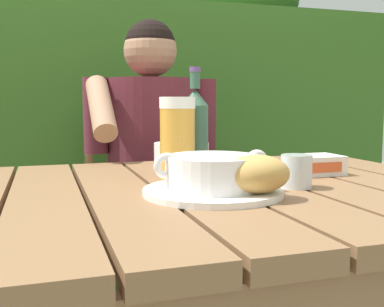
{
  "coord_description": "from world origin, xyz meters",
  "views": [
    {
      "loc": [
        -0.29,
        -0.92,
        0.94
      ],
      "look_at": [
        0.01,
        0.02,
        0.83
      ],
      "focal_mm": 43.42,
      "sensor_mm": 36.0,
      "label": 1
    }
  ],
  "objects_px": {
    "serving_plate": "(213,191)",
    "bread_roll": "(256,174)",
    "water_glass_small": "(296,171)",
    "butter_tub": "(314,165)",
    "beer_glass": "(177,138)",
    "beer_bottle": "(195,130)",
    "chair_near_diner": "(143,212)",
    "person_eating": "(153,162)",
    "table_knife": "(258,181)",
    "soup_bowl": "(213,171)",
    "diner_bowl": "(181,154)"
  },
  "relations": [
    {
      "from": "beer_bottle",
      "to": "diner_bowl",
      "type": "xyz_separation_m",
      "value": [
        0.02,
        0.18,
        -0.08
      ]
    },
    {
      "from": "butter_tub",
      "to": "diner_bowl",
      "type": "height_order",
      "value": "diner_bowl"
    },
    {
      "from": "beer_glass",
      "to": "beer_bottle",
      "type": "relative_size",
      "value": 0.72
    },
    {
      "from": "beer_glass",
      "to": "beer_bottle",
      "type": "bearing_deg",
      "value": 40.54
    },
    {
      "from": "table_knife",
      "to": "serving_plate",
      "type": "bearing_deg",
      "value": -147.82
    },
    {
      "from": "beer_glass",
      "to": "beer_bottle",
      "type": "height_order",
      "value": "beer_bottle"
    },
    {
      "from": "water_glass_small",
      "to": "beer_glass",
      "type": "bearing_deg",
      "value": 137.58
    },
    {
      "from": "bread_roll",
      "to": "table_knife",
      "type": "relative_size",
      "value": 0.8
    },
    {
      "from": "serving_plate",
      "to": "table_knife",
      "type": "bearing_deg",
      "value": 32.18
    },
    {
      "from": "bread_roll",
      "to": "person_eating",
      "type": "bearing_deg",
      "value": 89.99
    },
    {
      "from": "chair_near_diner",
      "to": "beer_bottle",
      "type": "xyz_separation_m",
      "value": [
        -0.02,
        -0.73,
        0.38
      ]
    },
    {
      "from": "person_eating",
      "to": "bread_roll",
      "type": "distance_m",
      "value": 0.85
    },
    {
      "from": "water_glass_small",
      "to": "table_knife",
      "type": "bearing_deg",
      "value": 123.76
    },
    {
      "from": "bread_roll",
      "to": "beer_bottle",
      "type": "height_order",
      "value": "beer_bottle"
    },
    {
      "from": "chair_near_diner",
      "to": "beer_glass",
      "type": "bearing_deg",
      "value": -95.64
    },
    {
      "from": "diner_bowl",
      "to": "table_knife",
      "type": "bearing_deg",
      "value": -77.05
    },
    {
      "from": "chair_near_diner",
      "to": "bread_roll",
      "type": "height_order",
      "value": "chair_near_diner"
    },
    {
      "from": "beer_glass",
      "to": "diner_bowl",
      "type": "distance_m",
      "value": 0.25
    },
    {
      "from": "chair_near_diner",
      "to": "beer_bottle",
      "type": "distance_m",
      "value": 0.82
    },
    {
      "from": "person_eating",
      "to": "table_knife",
      "type": "xyz_separation_m",
      "value": [
        0.08,
        -0.68,
        0.04
      ]
    },
    {
      "from": "beer_bottle",
      "to": "serving_plate",
      "type": "bearing_deg",
      "value": -100.31
    },
    {
      "from": "soup_bowl",
      "to": "bread_roll",
      "type": "xyz_separation_m",
      "value": [
        0.06,
        -0.07,
        0.0
      ]
    },
    {
      "from": "person_eating",
      "to": "beer_glass",
      "type": "relative_size",
      "value": 6.43
    },
    {
      "from": "water_glass_small",
      "to": "butter_tub",
      "type": "relative_size",
      "value": 0.55
    },
    {
      "from": "soup_bowl",
      "to": "beer_glass",
      "type": "height_order",
      "value": "beer_glass"
    },
    {
      "from": "diner_bowl",
      "to": "beer_glass",
      "type": "bearing_deg",
      "value": -108.72
    },
    {
      "from": "chair_near_diner",
      "to": "bread_roll",
      "type": "distance_m",
      "value": 1.09
    },
    {
      "from": "serving_plate",
      "to": "beer_bottle",
      "type": "bearing_deg",
      "value": 79.69
    },
    {
      "from": "soup_bowl",
      "to": "serving_plate",
      "type": "bearing_deg",
      "value": 0.0
    },
    {
      "from": "chair_near_diner",
      "to": "soup_bowl",
      "type": "height_order",
      "value": "chair_near_diner"
    },
    {
      "from": "soup_bowl",
      "to": "table_knife",
      "type": "relative_size",
      "value": 1.39
    },
    {
      "from": "bread_roll",
      "to": "beer_glass",
      "type": "height_order",
      "value": "beer_glass"
    },
    {
      "from": "beer_bottle",
      "to": "butter_tub",
      "type": "height_order",
      "value": "beer_bottle"
    },
    {
      "from": "serving_plate",
      "to": "water_glass_small",
      "type": "xyz_separation_m",
      "value": [
        0.19,
        0.01,
        0.03
      ]
    },
    {
      "from": "serving_plate",
      "to": "bread_roll",
      "type": "relative_size",
      "value": 2.03
    },
    {
      "from": "soup_bowl",
      "to": "water_glass_small",
      "type": "distance_m",
      "value": 0.19
    },
    {
      "from": "beer_glass",
      "to": "water_glass_small",
      "type": "bearing_deg",
      "value": -42.42
    },
    {
      "from": "beer_glass",
      "to": "diner_bowl",
      "type": "relative_size",
      "value": 1.22
    },
    {
      "from": "serving_plate",
      "to": "diner_bowl",
      "type": "xyz_separation_m",
      "value": [
        0.06,
        0.43,
        0.03
      ]
    },
    {
      "from": "soup_bowl",
      "to": "bread_roll",
      "type": "height_order",
      "value": "soup_bowl"
    },
    {
      "from": "serving_plate",
      "to": "diner_bowl",
      "type": "relative_size",
      "value": 1.75
    },
    {
      "from": "person_eating",
      "to": "table_knife",
      "type": "height_order",
      "value": "person_eating"
    },
    {
      "from": "water_glass_small",
      "to": "butter_tub",
      "type": "distance_m",
      "value": 0.2
    },
    {
      "from": "person_eating",
      "to": "bread_roll",
      "type": "bearing_deg",
      "value": -90.01
    },
    {
      "from": "diner_bowl",
      "to": "soup_bowl",
      "type": "bearing_deg",
      "value": -98.35
    },
    {
      "from": "beer_glass",
      "to": "butter_tub",
      "type": "relative_size",
      "value": 1.5
    },
    {
      "from": "person_eating",
      "to": "serving_plate",
      "type": "bearing_deg",
      "value": -94.41
    },
    {
      "from": "bread_roll",
      "to": "butter_tub",
      "type": "height_order",
      "value": "bread_roll"
    },
    {
      "from": "person_eating",
      "to": "butter_tub",
      "type": "relative_size",
      "value": 9.61
    },
    {
      "from": "beer_bottle",
      "to": "butter_tub",
      "type": "relative_size",
      "value": 2.07
    }
  ]
}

